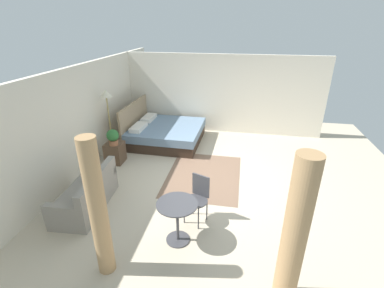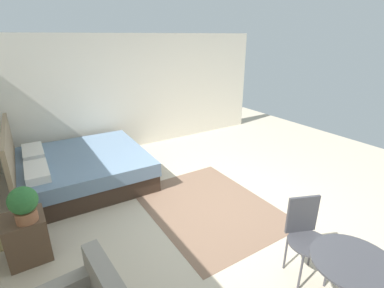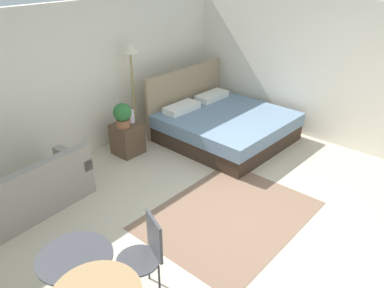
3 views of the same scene
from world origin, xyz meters
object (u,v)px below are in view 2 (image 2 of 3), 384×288
(bed, at_px, (80,168))
(nightstand, at_px, (27,237))
(balcony_table, at_px, (349,282))
(vase, at_px, (19,205))
(potted_plant, at_px, (23,203))
(cafe_chair_near_window, at_px, (306,231))

(bed, distance_m, nightstand, 1.80)
(nightstand, xyz_separation_m, balcony_table, (-2.49, -2.28, 0.26))
(balcony_table, bearing_deg, bed, 18.72)
(vase, bearing_deg, balcony_table, -138.75)
(nightstand, bearing_deg, potted_plant, -153.71)
(vase, bearing_deg, potted_plant, -166.71)
(nightstand, bearing_deg, vase, 1.22)
(bed, height_order, nightstand, bed)
(bed, xyz_separation_m, potted_plant, (-1.65, 0.87, 0.48))
(bed, distance_m, balcony_table, 4.27)
(vase, relative_size, cafe_chair_near_window, 0.24)
(potted_plant, xyz_separation_m, balcony_table, (-2.39, -2.23, -0.24))
(potted_plant, xyz_separation_m, cafe_chair_near_window, (-1.77, -2.48, -0.23))
(balcony_table, bearing_deg, vase, 41.25)
(bed, height_order, balcony_table, bed)
(potted_plant, height_order, vase, potted_plant)
(bed, bearing_deg, balcony_table, -161.28)
(nightstand, xyz_separation_m, vase, (0.12, 0.00, 0.38))
(potted_plant, relative_size, balcony_table, 0.55)
(nightstand, height_order, potted_plant, potted_plant)
(bed, xyz_separation_m, vase, (-1.43, 0.92, 0.36))
(nightstand, bearing_deg, bed, -30.61)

